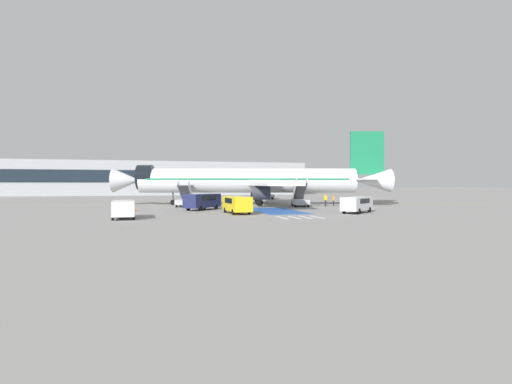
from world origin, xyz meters
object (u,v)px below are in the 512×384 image
service_van_3 (123,208)px  traffic_cone_0 (364,205)px  ground_crew_0 (333,199)px  service_van_1 (237,203)px  traffic_cone_1 (134,209)px  fuel_tanker (263,190)px  boarding_stairs_aft (300,199)px  service_van_2 (202,200)px  boarding_stairs_forward (185,200)px  ground_crew_1 (326,199)px  airliner (252,180)px  service_van_0 (357,203)px  terminal_building (157,178)px

service_van_3 → traffic_cone_0: (32.22, 11.93, -0.72)m
ground_crew_0 → traffic_cone_0: bearing=70.7°
service_van_1 → traffic_cone_1: service_van_1 is taller
fuel_tanker → boarding_stairs_aft: bearing=-95.8°
service_van_1 → service_van_2: service_van_2 is taller
boarding_stairs_forward → traffic_cone_1: size_ratio=9.75×
boarding_stairs_forward → ground_crew_1: (20.16, -4.57, 0.10)m
boarding_stairs_forward → service_van_2: bearing=-66.2°
boarding_stairs_aft → ground_crew_1: boarding_stairs_aft is taller
traffic_cone_0 → service_van_1: bearing=-158.3°
fuel_tanker → traffic_cone_1: 42.97m
airliner → boarding_stairs_aft: bearing=-122.8°
service_van_2 → ground_crew_1: service_van_2 is taller
fuel_tanker → service_van_1: (-14.74, -41.71, -0.73)m
boarding_stairs_aft → traffic_cone_0: boarding_stairs_aft is taller
airliner → service_van_1: airliner is taller
airliner → service_van_0: (7.20, -20.10, -2.76)m
service_van_0 → service_van_3: size_ratio=1.17×
boarding_stairs_aft → ground_crew_0: (5.11, -0.54, -0.03)m
ground_crew_0 → boarding_stairs_forward: bearing=-79.7°
service_van_2 → terminal_building: 73.27m
service_van_0 → traffic_cone_1: size_ratio=9.21×
service_van_0 → terminal_building: bearing=-25.5°
service_van_0 → traffic_cone_1: bearing=27.9°
ground_crew_1 → service_van_1: bearing=23.4°
ground_crew_0 → service_van_3: bearing=-41.0°
fuel_tanker → terminal_building: terminal_building is taller
service_van_0 → traffic_cone_1: 26.73m
fuel_tanker → service_van_1: fuel_tanker is taller
fuel_tanker → service_van_3: 52.70m
ground_crew_1 → terminal_building: bearing=-82.7°
airliner → traffic_cone_1: size_ratio=76.62×
service_van_1 → service_van_3: (-11.78, -3.82, -0.09)m
service_van_0 → service_van_3: (-25.19, -1.23, -0.05)m
ground_crew_0 → airliner: bearing=-99.0°
airliner → service_van_1: size_ratio=7.68×
ground_crew_1 → traffic_cone_0: size_ratio=2.77×
airliner → service_van_0: 21.53m
fuel_tanker → ground_crew_1: bearing=-88.8°
service_van_2 → service_van_3: service_van_2 is taller
fuel_tanker → traffic_cone_0: size_ratio=14.49×
terminal_building → traffic_cone_1: bearing=-92.9°
fuel_tanker → ground_crew_1: (0.94, -30.87, -0.79)m
boarding_stairs_aft → ground_crew_1: 3.80m
ground_crew_1 → terminal_building: size_ratio=0.02×
fuel_tanker → terminal_building: (-22.30, 38.57, 3.09)m
service_van_1 → service_van_2: size_ratio=1.06×
boarding_stairs_forward → service_van_2: 8.30m
fuel_tanker → terminal_building: 44.66m
fuel_tanker → service_van_2: bearing=-117.7°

